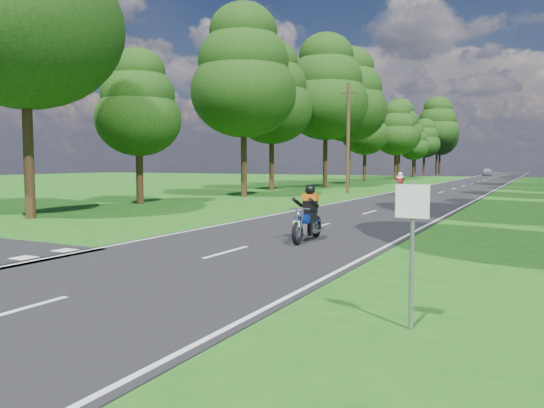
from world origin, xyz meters
The scene contains 9 objects.
ground centered at (0.00, 0.00, 0.00)m, with size 160.00×160.00×0.00m, color #1E5313.
main_road centered at (0.00, 50.00, 0.01)m, with size 7.00×140.00×0.02m, color black.
road_markings centered at (-0.14, 48.13, 0.02)m, with size 7.40×140.00×0.01m.
treeline centered at (1.43, 60.06, 8.25)m, with size 40.00×115.35×14.78m.
telegraph_pole centered at (-6.00, 28.00, 4.07)m, with size 1.20×0.26×8.00m.
road_sign centered at (5.50, -2.01, 1.34)m, with size 0.45×0.07×2.00m.
rider_near_blue centered at (1.03, 4.67, 0.82)m, with size 0.64×1.92×1.60m, color navy, non-canonical shape.
rider_far_red centered at (-2.05, 27.62, 0.80)m, with size 0.63×1.88×1.57m, color #A80C1D, non-canonical shape.
distant_car centered at (-2.11, 87.29, 0.66)m, with size 1.50×3.73×1.27m, color #B9BBC1.
Camera 1 is at (7.09, -9.13, 2.27)m, focal length 35.00 mm.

